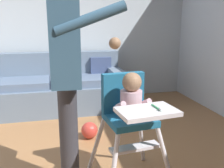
{
  "coord_description": "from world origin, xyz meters",
  "views": [
    {
      "loc": [
        -0.15,
        -1.94,
        1.33
      ],
      "look_at": [
        0.35,
        0.17,
        0.8
      ],
      "focal_mm": 40.56,
      "sensor_mm": 36.0,
      "label": 1
    }
  ],
  "objects_px": {
    "adult_standing": "(67,75)",
    "toy_ball": "(89,130)",
    "couch": "(53,88)",
    "high_chair": "(130,108)"
  },
  "relations": [
    {
      "from": "high_chair",
      "to": "toy_ball",
      "type": "distance_m",
      "value": 1.1
    },
    {
      "from": "couch",
      "to": "toy_ball",
      "type": "xyz_separation_m",
      "value": [
        0.4,
        -1.17,
        -0.23
      ]
    },
    {
      "from": "toy_ball",
      "to": "adult_standing",
      "type": "bearing_deg",
      "value": -107.28
    },
    {
      "from": "adult_standing",
      "to": "toy_ball",
      "type": "distance_m",
      "value": 1.26
    },
    {
      "from": "high_chair",
      "to": "adult_standing",
      "type": "distance_m",
      "value": 0.56
    },
    {
      "from": "couch",
      "to": "adult_standing",
      "type": "bearing_deg",
      "value": 3.31
    },
    {
      "from": "adult_standing",
      "to": "high_chair",
      "type": "bearing_deg",
      "value": -0.34
    },
    {
      "from": "high_chair",
      "to": "adult_standing",
      "type": "xyz_separation_m",
      "value": [
        -0.48,
        0.03,
        0.29
      ]
    },
    {
      "from": "couch",
      "to": "high_chair",
      "type": "bearing_deg",
      "value": 15.98
    },
    {
      "from": "couch",
      "to": "adult_standing",
      "type": "distance_m",
      "value": 2.15
    }
  ]
}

